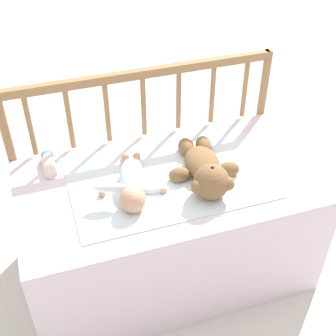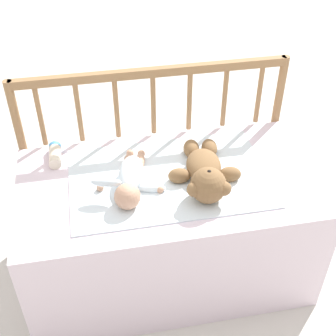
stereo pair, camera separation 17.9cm
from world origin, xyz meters
name	(u,v)px [view 2 (the right image)]	position (x,y,z in m)	size (l,w,h in m)	color
ground_plane	(168,268)	(0.00, 0.00, 0.00)	(12.00, 12.00, 0.00)	silver
crib_mattress	(168,228)	(0.00, 0.00, 0.27)	(1.18, 0.63, 0.53)	silver
crib_rail	(154,120)	(0.00, 0.34, 0.59)	(1.18, 0.04, 0.85)	#997047
blanket	(169,177)	(0.01, 0.01, 0.54)	(0.77, 0.50, 0.01)	white
teddy_bear	(205,173)	(0.14, -0.04, 0.58)	(0.29, 0.40, 0.14)	olive
baby	(130,179)	(-0.15, -0.01, 0.58)	(0.28, 0.36, 0.10)	white
baby_bottle	(55,153)	(-0.43, 0.23, 0.56)	(0.05, 0.16, 0.05)	#F4E5CC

